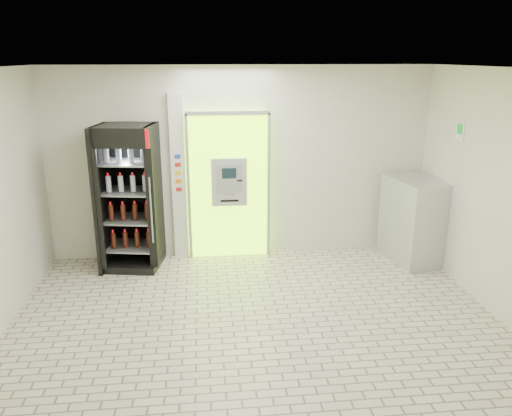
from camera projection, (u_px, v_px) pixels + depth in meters
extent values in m
plane|color=#BCAE9C|center=(258.00, 330.00, 5.93)|extent=(6.00, 6.00, 0.00)
plane|color=silver|center=(241.00, 163.00, 7.86)|extent=(6.00, 0.00, 6.00)
plane|color=silver|center=(303.00, 328.00, 3.11)|extent=(6.00, 0.00, 6.00)
plane|color=white|center=(259.00, 69.00, 5.05)|extent=(6.00, 6.00, 0.00)
cube|color=#9AFF0A|center=(229.00, 186.00, 7.88)|extent=(1.20, 0.12, 2.30)
cube|color=gray|center=(228.00, 113.00, 7.47)|extent=(1.28, 0.04, 0.06)
cube|color=gray|center=(189.00, 188.00, 7.75)|extent=(0.04, 0.04, 2.30)
cube|color=gray|center=(269.00, 186.00, 7.88)|extent=(0.04, 0.04, 2.30)
cube|color=black|center=(236.00, 226.00, 8.03)|extent=(0.62, 0.01, 0.67)
cube|color=black|center=(206.00, 135.00, 7.55)|extent=(0.22, 0.01, 0.18)
cube|color=#B4B6BC|center=(229.00, 182.00, 7.74)|extent=(0.55, 0.12, 0.75)
cube|color=black|center=(229.00, 173.00, 7.64)|extent=(0.22, 0.01, 0.16)
cube|color=gray|center=(229.00, 191.00, 7.72)|extent=(0.16, 0.01, 0.12)
cube|color=black|center=(240.00, 181.00, 7.69)|extent=(0.09, 0.01, 0.02)
cube|color=black|center=(230.00, 201.00, 7.77)|extent=(0.28, 0.01, 0.03)
cube|color=silver|center=(179.00, 178.00, 7.77)|extent=(0.22, 0.10, 2.60)
cube|color=#193FB2|center=(177.00, 156.00, 7.62)|extent=(0.09, 0.01, 0.06)
cube|color=red|center=(178.00, 165.00, 7.66)|extent=(0.09, 0.01, 0.06)
cube|color=yellow|center=(178.00, 173.00, 7.70)|extent=(0.09, 0.01, 0.06)
cube|color=orange|center=(179.00, 181.00, 7.73)|extent=(0.09, 0.01, 0.06)
cube|color=red|center=(179.00, 189.00, 7.77)|extent=(0.09, 0.01, 0.06)
cube|color=black|center=(129.00, 198.00, 7.45)|extent=(0.93, 0.87, 2.18)
cube|color=black|center=(132.00, 192.00, 7.77)|extent=(0.81, 0.19, 2.18)
cube|color=#AA090F|center=(120.00, 139.00, 6.82)|extent=(0.79, 0.14, 0.26)
cube|color=white|center=(120.00, 139.00, 6.82)|extent=(0.45, 0.08, 0.08)
cube|color=black|center=(134.00, 262.00, 7.75)|extent=(0.93, 0.87, 0.11)
cylinder|color=gray|center=(151.00, 211.00, 7.14)|extent=(0.03, 0.03, 0.98)
cube|color=gray|center=(133.00, 246.00, 7.67)|extent=(0.79, 0.74, 0.02)
cube|color=gray|center=(131.00, 219.00, 7.54)|extent=(0.79, 0.74, 0.02)
cube|color=gray|center=(129.00, 191.00, 7.42)|extent=(0.79, 0.74, 0.02)
cube|color=gray|center=(126.00, 162.00, 7.29)|extent=(0.79, 0.74, 0.02)
cube|color=#B4B6BC|center=(414.00, 220.00, 7.79)|extent=(0.83, 1.10, 1.32)
cube|color=gray|center=(394.00, 217.00, 7.74)|extent=(0.18, 0.96, 0.01)
cube|color=white|center=(460.00, 131.00, 6.94)|extent=(0.02, 0.22, 0.26)
cube|color=#0D8F21|center=(460.00, 129.00, 6.93)|extent=(0.00, 0.14, 0.14)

